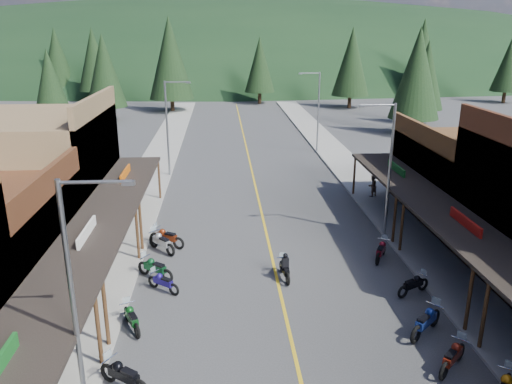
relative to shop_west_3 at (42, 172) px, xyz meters
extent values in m
plane|color=#38383A|center=(13.78, -11.30, -3.52)|extent=(220.00, 220.00, 0.00)
cube|color=gold|center=(13.78, 8.70, -3.51)|extent=(0.15, 90.00, 0.01)
cube|color=gray|center=(5.08, 8.70, -3.44)|extent=(3.40, 94.00, 0.15)
cube|color=gray|center=(22.48, 8.70, -3.44)|extent=(3.40, 94.00, 0.15)
cylinder|color=#472D19|center=(6.58, -14.70, -2.02)|extent=(0.16, 0.16, 3.00)
cube|color=#3F2111|center=(3.63, -9.60, -0.42)|extent=(0.30, 9.00, 6.20)
cube|color=black|center=(5.08, -9.60, -0.52)|extent=(3.20, 9.00, 0.18)
cylinder|color=#472D19|center=(6.58, -13.50, -2.02)|extent=(0.16, 0.16, 3.00)
cylinder|color=#472D19|center=(6.58, -5.70, -2.02)|extent=(0.16, 0.16, 3.00)
cube|color=silver|center=(5.08, -9.60, -0.32)|extent=(0.12, 3.00, 0.70)
cube|color=brown|center=(-0.22, 0.00, -0.02)|extent=(8.00, 10.20, 7.00)
cube|color=brown|center=(3.63, 0.00, 0.58)|extent=(0.30, 10.20, 8.20)
cube|color=black|center=(5.08, 0.00, -0.52)|extent=(3.20, 10.20, 0.18)
cylinder|color=#472D19|center=(6.58, -4.50, -2.02)|extent=(0.16, 0.16, 3.00)
cylinder|color=#472D19|center=(6.58, 4.50, -2.02)|extent=(0.16, 0.16, 3.00)
cube|color=#CC590C|center=(5.08, 0.00, -0.32)|extent=(0.12, 3.00, 0.70)
cylinder|color=#472D19|center=(20.98, -14.70, -2.02)|extent=(0.16, 0.16, 3.00)
cube|color=#562B19|center=(23.93, -9.60, 0.58)|extent=(0.30, 9.00, 8.20)
cube|color=black|center=(22.48, -9.60, -0.52)|extent=(3.20, 9.00, 0.18)
cylinder|color=#472D19|center=(20.98, -13.50, -2.02)|extent=(0.16, 0.16, 3.00)
cylinder|color=#472D19|center=(20.98, -5.70, -2.02)|extent=(0.16, 0.16, 3.00)
cube|color=#B2140F|center=(22.48, -9.60, -0.32)|extent=(0.12, 3.00, 0.70)
cube|color=#4C2D16|center=(27.78, 0.00, -1.02)|extent=(8.00, 10.20, 5.00)
cube|color=#4C2D16|center=(23.93, 0.00, -0.42)|extent=(0.30, 10.20, 6.20)
cube|color=black|center=(22.48, 0.00, -0.52)|extent=(3.20, 10.20, 0.18)
cylinder|color=#472D19|center=(20.98, -4.50, -2.02)|extent=(0.16, 0.16, 3.00)
cylinder|color=#472D19|center=(20.98, 4.50, -2.02)|extent=(0.16, 0.16, 3.00)
cube|color=#14591E|center=(22.48, 0.00, -0.32)|extent=(0.12, 3.00, 0.70)
cylinder|color=gray|center=(6.68, -17.30, 0.48)|extent=(0.16, 0.16, 8.00)
cylinder|color=gray|center=(7.68, -17.30, 4.38)|extent=(2.00, 0.10, 0.10)
cube|color=gray|center=(8.58, -17.30, 4.33)|extent=(0.35, 0.18, 0.12)
cylinder|color=gray|center=(6.68, 10.70, 0.48)|extent=(0.16, 0.16, 8.00)
cylinder|color=gray|center=(7.68, 10.70, 4.38)|extent=(2.00, 0.10, 0.10)
cube|color=gray|center=(8.58, 10.70, 4.33)|extent=(0.35, 0.18, 0.12)
cylinder|color=gray|center=(20.88, -3.30, 0.48)|extent=(0.16, 0.16, 8.00)
cylinder|color=gray|center=(19.88, -3.30, 4.38)|extent=(2.00, 0.10, 0.10)
cube|color=gray|center=(18.98, -3.30, 4.33)|extent=(0.35, 0.18, 0.12)
cylinder|color=gray|center=(20.88, 18.70, 0.48)|extent=(0.16, 0.16, 8.00)
cylinder|color=gray|center=(19.88, 18.70, 4.38)|extent=(2.00, 0.10, 0.10)
cube|color=gray|center=(18.98, 18.70, 4.33)|extent=(0.35, 0.18, 0.12)
ellipsoid|color=black|center=(13.78, 123.70, -3.52)|extent=(310.00, 140.00, 60.00)
cylinder|color=black|center=(-10.22, 58.70, -2.52)|extent=(0.60, 0.60, 2.00)
cone|color=black|center=(-10.22, 58.70, 3.73)|extent=(5.88, 5.88, 10.50)
cylinder|color=black|center=(3.78, 46.70, -2.52)|extent=(0.60, 0.60, 2.00)
cone|color=black|center=(3.78, 46.70, 4.48)|extent=(6.72, 6.72, 12.00)
cylinder|color=black|center=(17.78, 54.70, -2.52)|extent=(0.60, 0.60, 2.00)
cone|color=black|center=(17.78, 54.70, 2.98)|extent=(5.04, 5.04, 9.00)
cylinder|color=black|center=(31.78, 48.70, -2.52)|extent=(0.60, 0.60, 2.00)
cone|color=black|center=(31.78, 48.70, 3.73)|extent=(5.88, 5.88, 10.50)
cylinder|color=black|center=(47.78, 60.70, -2.52)|extent=(0.60, 0.60, 2.00)
cone|color=black|center=(47.78, 60.70, 4.48)|extent=(6.72, 6.72, 12.00)
cylinder|color=black|center=(59.78, 52.70, -2.52)|extent=(0.60, 0.60, 2.00)
cone|color=black|center=(59.78, 52.70, 2.98)|extent=(5.04, 5.04, 9.00)
cylinder|color=black|center=(-18.22, 64.70, -2.52)|extent=(0.60, 0.60, 2.00)
cone|color=black|center=(-18.22, 64.70, 3.73)|extent=(5.88, 5.88, 10.50)
cylinder|color=black|center=(-8.22, 28.70, -2.52)|extent=(0.60, 0.60, 2.00)
cone|color=black|center=(-8.22, 28.70, 2.48)|extent=(4.48, 4.48, 8.00)
cylinder|color=black|center=(37.78, 33.70, -2.52)|extent=(0.60, 0.60, 2.00)
cone|color=black|center=(37.78, 33.70, 2.88)|extent=(4.93, 4.93, 8.80)
cylinder|color=black|center=(-4.22, 38.70, -2.52)|extent=(0.60, 0.60, 2.00)
cone|color=black|center=(-4.22, 38.70, 3.28)|extent=(5.38, 5.38, 9.60)
cylinder|color=black|center=(33.78, 26.70, -2.52)|extent=(0.60, 0.60, 2.00)
cone|color=black|center=(33.78, 26.70, 3.68)|extent=(5.82, 5.82, 10.40)
imported|color=#503D32|center=(22.18, 3.78, -2.57)|extent=(0.90, 0.78, 1.61)
camera|label=1|loc=(11.17, -30.62, 8.32)|focal=35.00mm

